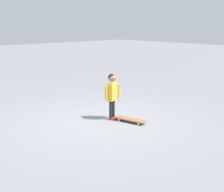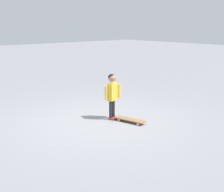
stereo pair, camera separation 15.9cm
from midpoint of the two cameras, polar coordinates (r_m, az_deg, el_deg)
The scene contains 3 objects.
ground_plane at distance 6.94m, azimuth -1.90°, elevation -4.78°, with size 50.00×50.00×0.00m, color gray.
child_person at distance 6.94m, azimuth 0.67°, elevation 0.85°, with size 0.23×0.40×1.06m.
skateboard at distance 6.88m, azimuth 4.06°, elevation -4.46°, with size 0.75×0.35×0.07m.
Camera 2 is at (-5.15, 4.13, 2.17)m, focal length 48.91 mm.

